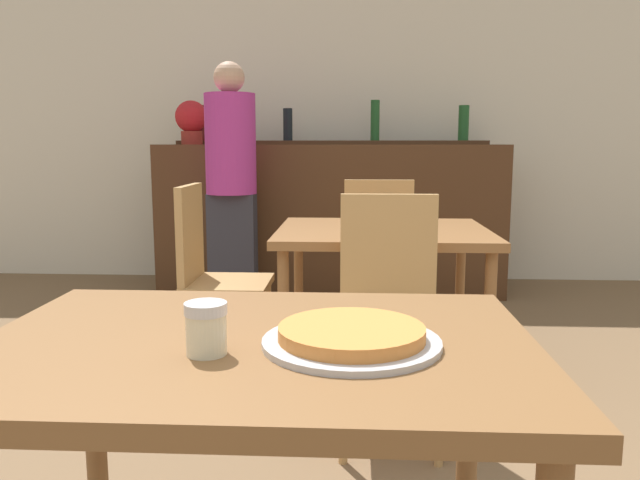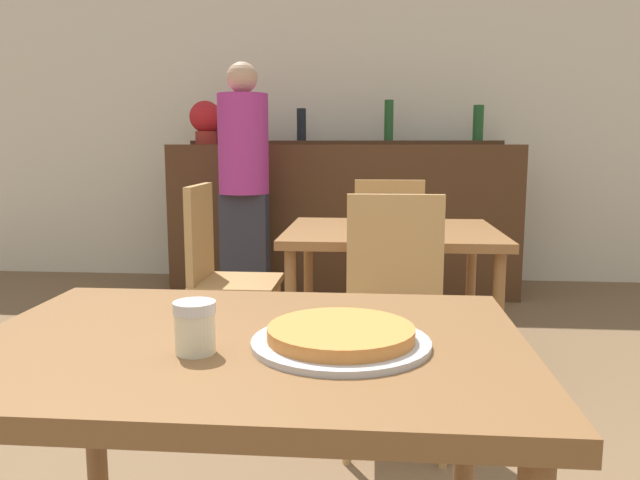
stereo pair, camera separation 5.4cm
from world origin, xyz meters
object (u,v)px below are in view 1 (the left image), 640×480
at_px(chair_far_side_back, 378,249).
at_px(person_standing, 231,178).
at_px(pizza_tray, 352,337).
at_px(cheese_shaker, 206,328).
at_px(chair_far_side_left, 211,267).
at_px(potted_plant, 191,120).
at_px(chair_far_side_front, 389,300).

bearing_deg(chair_far_side_back, person_standing, -34.51).
xyz_separation_m(pizza_tray, cheese_shaker, (-0.25, -0.06, 0.03)).
bearing_deg(chair_far_side_left, potted_plant, 16.80).
xyz_separation_m(chair_far_side_front, pizza_tray, (-0.14, -1.27, 0.25)).
bearing_deg(person_standing, potted_plant, 127.01).
bearing_deg(potted_plant, chair_far_side_front, -60.09).
xyz_separation_m(chair_far_side_front, chair_far_side_left, (-0.83, 0.59, 0.00)).
bearing_deg(chair_far_side_left, pizza_tray, -159.79).
height_order(chair_far_side_left, cheese_shaker, chair_far_side_left).
relative_size(chair_far_side_front, pizza_tray, 2.94).
bearing_deg(person_standing, chair_far_side_front, -62.35).
height_order(cheese_shaker, potted_plant, potted_plant).
relative_size(chair_far_side_front, cheese_shaker, 10.39).
relative_size(chair_far_side_left, potted_plant, 2.87).
bearing_deg(chair_far_side_back, pizza_tray, 86.70).
height_order(chair_far_side_back, potted_plant, potted_plant).
bearing_deg(potted_plant, person_standing, -52.99).
distance_m(chair_far_side_back, pizza_tray, 2.47).
distance_m(pizza_tray, cheese_shaker, 0.26).
relative_size(cheese_shaker, potted_plant, 0.28).
height_order(person_standing, potted_plant, person_standing).
height_order(pizza_tray, potted_plant, potted_plant).
relative_size(pizza_tray, cheese_shaker, 3.54).
height_order(chair_far_side_front, person_standing, person_standing).
height_order(chair_far_side_back, pizza_tray, chair_far_side_back).
relative_size(chair_far_side_back, chair_far_side_left, 1.00).
bearing_deg(pizza_tray, potted_plant, 108.56).
bearing_deg(person_standing, chair_far_side_back, -34.51).
relative_size(pizza_tray, potted_plant, 0.98).
bearing_deg(chair_far_side_front, chair_far_side_back, 90.00).
xyz_separation_m(chair_far_side_front, cheese_shaker, (-0.39, -1.33, 0.28)).
distance_m(chair_far_side_back, cheese_shaker, 2.56).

